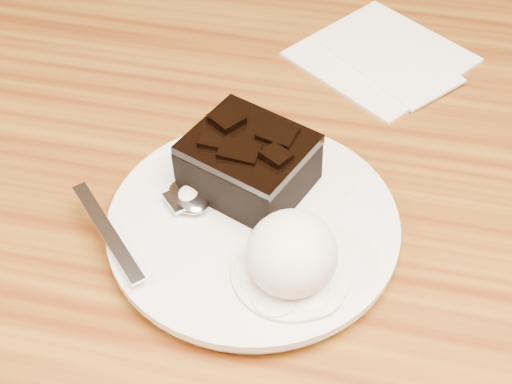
% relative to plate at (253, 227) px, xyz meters
% --- Properties ---
extents(plate, '(0.23, 0.23, 0.02)m').
position_rel_plate_xyz_m(plate, '(0.00, 0.00, 0.00)').
color(plate, silver).
rests_on(plate, dining_table).
extents(brownie, '(0.11, 0.11, 0.04)m').
position_rel_plate_xyz_m(brownie, '(-0.01, 0.04, 0.03)').
color(brownie, black).
rests_on(brownie, plate).
extents(ice_cream_scoop, '(0.07, 0.07, 0.06)m').
position_rel_plate_xyz_m(ice_cream_scoop, '(0.04, -0.05, 0.03)').
color(ice_cream_scoop, white).
rests_on(ice_cream_scoop, plate).
extents(melt_puddle, '(0.09, 0.09, 0.00)m').
position_rel_plate_xyz_m(melt_puddle, '(0.04, -0.05, 0.01)').
color(melt_puddle, white).
rests_on(melt_puddle, plate).
extents(spoon, '(0.14, 0.14, 0.01)m').
position_rel_plate_xyz_m(spoon, '(-0.05, 0.01, 0.01)').
color(spoon, silver).
rests_on(spoon, plate).
extents(napkin, '(0.21, 0.21, 0.01)m').
position_rel_plate_xyz_m(napkin, '(0.08, 0.26, -0.01)').
color(napkin, white).
rests_on(napkin, dining_table).
extents(crumb_a, '(0.01, 0.01, 0.00)m').
position_rel_plate_xyz_m(crumb_a, '(0.01, 0.01, 0.01)').
color(crumb_a, black).
rests_on(crumb_a, plate).
extents(crumb_b, '(0.01, 0.01, 0.00)m').
position_rel_plate_xyz_m(crumb_b, '(0.06, -0.04, 0.01)').
color(crumb_b, black).
rests_on(crumb_b, plate).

